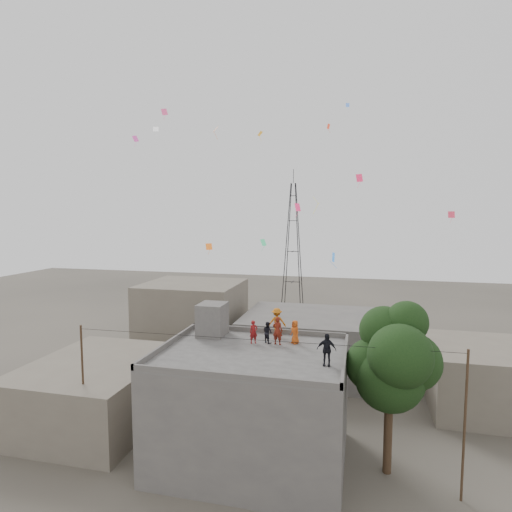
{
  "coord_description": "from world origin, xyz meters",
  "views": [
    {
      "loc": [
        5.55,
        -21.84,
        13.59
      ],
      "look_at": [
        -0.07,
        1.15,
        11.25
      ],
      "focal_mm": 30.0,
      "sensor_mm": 36.0,
      "label": 1
    }
  ],
  "objects": [
    {
      "name": "person_orange_child",
      "position": [
        2.01,
        2.15,
        6.78
      ],
      "size": [
        0.78,
        0.78,
        1.37
      ],
      "primitive_type": "imported",
      "rotation": [
        0.0,
        0.0,
        -0.77
      ],
      "color": "#C94F17",
      "rests_on": "main_building"
    },
    {
      "name": "tree",
      "position": [
        7.37,
        0.6,
        6.1
      ],
      "size": [
        4.9,
        4.6,
        9.1
      ],
      "color": "black",
      "rests_on": "ground"
    },
    {
      "name": "ground",
      "position": [
        0.0,
        0.0,
        0.0
      ],
      "size": [
        140.0,
        140.0,
        0.0
      ],
      "primitive_type": "plane",
      "color": "#3E3B33",
      "rests_on": "ground"
    },
    {
      "name": "transmission_tower",
      "position": [
        -4.0,
        40.0,
        9.07
      ],
      "size": [
        2.97,
        2.97,
        20.01
      ],
      "color": "black",
      "rests_on": "ground"
    },
    {
      "name": "neighbor_northwest",
      "position": [
        -10.0,
        16.0,
        3.5
      ],
      "size": [
        9.0,
        8.0,
        7.0
      ],
      "primitive_type": "cube",
      "color": "#645B4F",
      "rests_on": "ground"
    },
    {
      "name": "parapet",
      "position": [
        0.0,
        0.0,
        6.25
      ],
      "size": [
        10.0,
        8.0,
        0.3
      ],
      "color": "#54514E",
      "rests_on": "main_building"
    },
    {
      "name": "utility_line",
      "position": [
        0.5,
        -1.25,
        3.83
      ],
      "size": [
        20.12,
        0.62,
        7.4
      ],
      "color": "black",
      "rests_on": "ground"
    },
    {
      "name": "person_red_child",
      "position": [
        -0.33,
        1.61,
        6.77
      ],
      "size": [
        0.59,
        0.54,
        1.34
      ],
      "primitive_type": "imported",
      "rotation": [
        0.0,
        0.0,
        0.6
      ],
      "color": "maroon",
      "rests_on": "main_building"
    },
    {
      "name": "person_dark_child",
      "position": [
        0.44,
        1.93,
        6.72
      ],
      "size": [
        0.77,
        0.74,
        1.24
      ],
      "primitive_type": "imported",
      "rotation": [
        0.0,
        0.0,
        2.51
      ],
      "color": "black",
      "rests_on": "main_building"
    },
    {
      "name": "stair_head_box",
      "position": [
        -3.2,
        2.6,
        7.1
      ],
      "size": [
        1.6,
        1.8,
        2.0
      ],
      "primitive_type": "cube",
      "color": "#54514E",
      "rests_on": "main_building"
    },
    {
      "name": "neighbor_east",
      "position": [
        14.0,
        10.0,
        2.2
      ],
      "size": [
        7.0,
        8.0,
        4.4
      ],
      "primitive_type": "cube",
      "color": "#645B4F",
      "rests_on": "ground"
    },
    {
      "name": "person_orange_adult",
      "position": [
        0.7,
        3.4,
        6.97
      ],
      "size": [
        1.27,
        0.97,
        1.74
      ],
      "primitive_type": "imported",
      "rotation": [
        0.0,
        0.0,
        -2.82
      ],
      "color": "#C36816",
      "rests_on": "main_building"
    },
    {
      "name": "kites",
      "position": [
        0.32,
        6.63,
        15.85
      ],
      "size": [
        21.81,
        17.5,
        12.31
      ],
      "color": "orange",
      "rests_on": "ground"
    },
    {
      "name": "person_red_adult",
      "position": [
        1.07,
        1.72,
        6.91
      ],
      "size": [
        0.65,
        0.49,
        1.63
      ],
      "primitive_type": "imported",
      "rotation": [
        0.0,
        0.0,
        2.96
      ],
      "color": "maroon",
      "rests_on": "main_building"
    },
    {
      "name": "person_dark_adult",
      "position": [
        4.06,
        -1.08,
        6.91
      ],
      "size": [
        0.96,
        0.41,
        1.63
      ],
      "primitive_type": "imported",
      "rotation": [
        0.0,
        0.0,
        -0.02
      ],
      "color": "black",
      "rests_on": "main_building"
    },
    {
      "name": "main_building",
      "position": [
        0.0,
        0.0,
        3.05
      ],
      "size": [
        10.0,
        8.0,
        6.1
      ],
      "color": "#54514E",
      "rests_on": "ground"
    },
    {
      "name": "neighbor_north",
      "position": [
        2.0,
        14.0,
        2.5
      ],
      "size": [
        12.0,
        9.0,
        5.0
      ],
      "primitive_type": "cube",
      "color": "#54514E",
      "rests_on": "ground"
    },
    {
      "name": "neighbor_west",
      "position": [
        -11.0,
        2.0,
        2.0
      ],
      "size": [
        8.0,
        10.0,
        4.0
      ],
      "primitive_type": "cube",
      "color": "#645B4F",
      "rests_on": "ground"
    }
  ]
}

